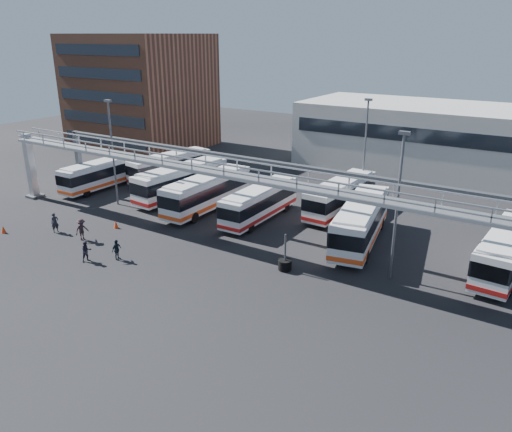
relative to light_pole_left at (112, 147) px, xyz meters
The scene contains 22 objects.
ground 18.78m from the light_pole_left, 26.57° to the right, with size 140.00×140.00×0.00m, color black.
gantry 16.14m from the light_pole_left, ahead, with size 51.40×5.15×7.10m.
apartment_building 28.52m from the light_pole_left, 129.29° to the left, with size 18.00×15.00×16.00m, color brown.
warehouse 41.07m from the light_pole_left, 46.97° to the left, with size 42.00×14.00×8.00m, color #9E9E99.
light_pole_left is the anchor object (origin of this frame).
light_pole_mid 28.02m from the light_pole_left, ahead, with size 0.70×0.35×10.21m.
light_pole_back 24.41m from the light_pole_left, 34.99° to the left, with size 0.70×0.35×10.21m.
bus_0 7.46m from the light_pole_left, 151.32° to the left, with size 2.47×10.11×3.06m.
bus_1 10.29m from the light_pole_left, 98.24° to the left, with size 4.25×10.59×3.14m.
bus_2 7.52m from the light_pole_left, 50.70° to the left, with size 3.60×11.42×3.41m.
bus_3 10.03m from the light_pole_left, 22.47° to the left, with size 2.71×11.17×3.38m.
bus_4 15.27m from the light_pole_left, 15.56° to the left, with size 2.49×10.09×3.05m.
bus_5 22.19m from the light_pole_left, 25.95° to the left, with size 2.92×10.63×3.20m.
bus_6 24.47m from the light_pole_left, ahead, with size 4.70×11.73×3.48m.
bus_8 34.93m from the light_pole_left, ahead, with size 3.11×10.73×3.22m.
pedestrian_a 9.49m from the light_pole_left, 81.68° to the right, with size 0.63×0.41×1.73m, color black.
pedestrian_b 14.19m from the light_pole_left, 52.29° to the right, with size 0.78×0.61×1.60m, color #282331.
pedestrian_c 10.36m from the light_pole_left, 60.50° to the right, with size 1.19×0.68×1.84m, color #302023.
pedestrian_d 14.26m from the light_pole_left, 42.93° to the right, with size 0.93×0.39×1.59m, color black.
cone_left 12.13m from the light_pole_left, 102.86° to the right, with size 0.40×0.40×0.64m, color red.
cone_right 8.57m from the light_pole_left, 44.10° to the right, with size 0.41×0.41×0.65m, color red.
tire_stack 22.22m from the light_pole_left, 10.29° to the right, with size 0.97×0.97×2.76m.
Camera 1 is at (20.90, -24.18, 15.91)m, focal length 35.00 mm.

